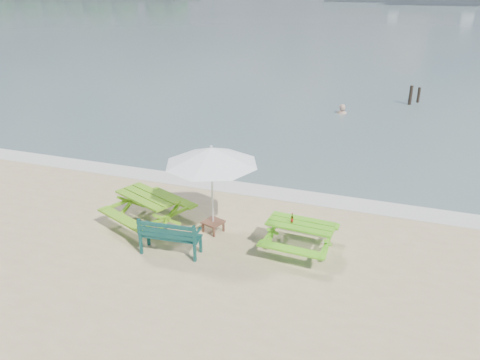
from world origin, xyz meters
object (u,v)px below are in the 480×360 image
(beer_bottle, at_px, (292,220))
(side_table, at_px, (213,226))
(picnic_table_right, at_px, (300,237))
(swimmer, at_px, (341,122))
(patio_umbrella, at_px, (211,156))
(park_bench, at_px, (171,243))
(picnic_table_left, at_px, (149,210))

(beer_bottle, bearing_deg, side_table, 174.41)
(picnic_table_right, height_order, swimmer, picnic_table_right)
(side_table, bearing_deg, patio_umbrella, 82.87)
(patio_umbrella, bearing_deg, swimmer, 83.21)
(park_bench, height_order, swimmer, park_bench)
(patio_umbrella, bearing_deg, picnic_table_left, -174.45)
(picnic_table_left, xyz_separation_m, side_table, (1.74, 0.17, -0.24))
(picnic_table_right, distance_m, swimmer, 12.78)
(picnic_table_right, distance_m, side_table, 2.27)
(patio_umbrella, distance_m, swimmer, 12.92)
(picnic_table_right, relative_size, beer_bottle, 7.34)
(picnic_table_left, bearing_deg, swimmer, 75.76)
(side_table, distance_m, patio_umbrella, 1.90)
(picnic_table_left, distance_m, picnic_table_right, 4.00)
(picnic_table_right, bearing_deg, picnic_table_left, -179.72)
(picnic_table_right, distance_m, park_bench, 3.02)
(picnic_table_left, relative_size, swimmer, 1.42)
(side_table, xyz_separation_m, beer_bottle, (2.06, -0.20, 0.66))
(side_table, relative_size, patio_umbrella, 0.20)
(picnic_table_right, bearing_deg, side_table, 176.22)
(picnic_table_left, height_order, picnic_table_right, picnic_table_left)
(patio_umbrella, height_order, beer_bottle, patio_umbrella)
(park_bench, xyz_separation_m, swimmer, (2.06, 13.83, -0.67))
(park_bench, xyz_separation_m, patio_umbrella, (0.56, 1.24, 1.79))
(picnic_table_left, xyz_separation_m, picnic_table_right, (4.00, 0.02, -0.05))
(patio_umbrella, bearing_deg, picnic_table_right, -3.78)
(park_bench, bearing_deg, side_table, 65.86)
(picnic_table_left, xyz_separation_m, swimmer, (3.24, 12.76, -0.80))
(picnic_table_right, xyz_separation_m, side_table, (-2.26, 0.15, -0.20))
(picnic_table_right, bearing_deg, park_bench, -158.77)
(park_bench, bearing_deg, picnic_table_left, 137.75)
(park_bench, bearing_deg, beer_bottle, 21.68)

